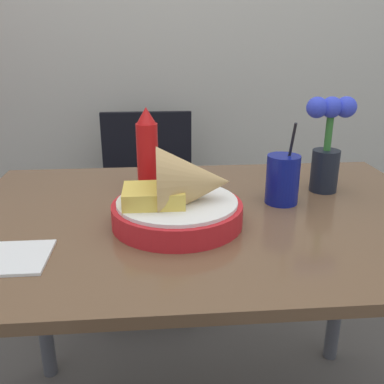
# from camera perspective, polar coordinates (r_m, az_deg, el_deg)

# --- Properties ---
(wall_window) EXTENTS (7.00, 0.06, 2.60)m
(wall_window) POSITION_cam_1_polar(r_m,az_deg,el_deg) (2.13, -1.87, 23.86)
(wall_window) COLOR #B7B2A3
(wall_window) RESTS_ON ground_plane
(dining_table) EXTENTS (1.17, 0.80, 0.76)m
(dining_table) POSITION_cam_1_polar(r_m,az_deg,el_deg) (1.08, 1.89, -7.93)
(dining_table) COLOR brown
(dining_table) RESTS_ON ground_plane
(chair_far_window) EXTENTS (0.40, 0.40, 0.85)m
(chair_far_window) POSITION_cam_1_polar(r_m,az_deg,el_deg) (1.91, -5.87, -0.02)
(chair_far_window) COLOR black
(chair_far_window) RESTS_ON ground_plane
(food_basket) EXTENTS (0.29, 0.29, 0.18)m
(food_basket) POSITION_cam_1_polar(r_m,az_deg,el_deg) (0.95, -1.23, -0.84)
(food_basket) COLOR red
(food_basket) RESTS_ON dining_table
(ketchup_bottle) EXTENTS (0.06, 0.06, 0.22)m
(ketchup_bottle) POSITION_cam_1_polar(r_m,az_deg,el_deg) (1.18, -5.98, 5.67)
(ketchup_bottle) COLOR red
(ketchup_bottle) RESTS_ON dining_table
(drink_cup) EXTENTS (0.08, 0.08, 0.21)m
(drink_cup) POSITION_cam_1_polar(r_m,az_deg,el_deg) (1.10, 11.96, 1.47)
(drink_cup) COLOR navy
(drink_cup) RESTS_ON dining_table
(flower_vase) EXTENTS (0.13, 0.07, 0.26)m
(flower_vase) POSITION_cam_1_polar(r_m,az_deg,el_deg) (1.19, 17.64, 6.27)
(flower_vase) COLOR black
(flower_vase) RESTS_ON dining_table
(napkin) EXTENTS (0.17, 0.13, 0.01)m
(napkin) POSITION_cam_1_polar(r_m,az_deg,el_deg) (0.90, -23.76, -8.07)
(napkin) COLOR white
(napkin) RESTS_ON dining_table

